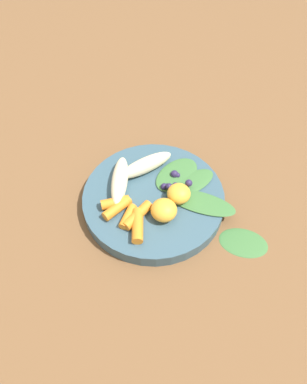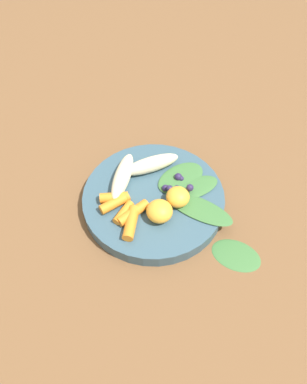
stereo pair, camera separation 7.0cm
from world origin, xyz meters
TOP-DOWN VIEW (x-y plane):
  - ground_plane at (0.00, 0.00)m, footprint 2.40×2.40m
  - bowl at (0.00, 0.00)m, footprint 0.26×0.26m
  - banana_peeled_left at (0.00, -0.07)m, footprint 0.12×0.06m
  - banana_peeled_right at (-0.05, -0.04)m, footprint 0.11×0.09m
  - orange_segment_near at (-0.01, 0.05)m, footprint 0.04×0.04m
  - orange_segment_far at (0.04, 0.03)m, footprint 0.05×0.05m
  - carrot_front at (0.05, -0.06)m, footprint 0.04×0.05m
  - carrot_mid_left at (0.06, -0.05)m, footprint 0.06×0.04m
  - carrot_mid_right at (0.06, -0.02)m, footprint 0.05×0.02m
  - carrot_rear at (0.06, -0.01)m, footprint 0.06×0.04m
  - carrot_small at (0.08, 0.00)m, footprint 0.07×0.04m
  - blueberry_pile at (-0.04, 0.03)m, footprint 0.05×0.06m
  - coconut_shred_patch at (-0.03, 0.05)m, footprint 0.04×0.04m
  - kale_leaf_left at (-0.01, 0.09)m, footprint 0.05×0.13m
  - kale_leaf_right at (-0.05, 0.06)m, footprint 0.11×0.09m
  - kale_leaf_rear at (-0.06, 0.02)m, footprint 0.11×0.09m
  - kale_leaf_stray at (0.02, 0.18)m, footprint 0.07×0.09m

SIDE VIEW (x-z plane):
  - ground_plane at x=0.00m, z-range 0.00..0.00m
  - kale_leaf_stray at x=0.02m, z-range 0.00..0.01m
  - bowl at x=0.00m, z-range 0.00..0.03m
  - coconut_shred_patch at x=-0.03m, z-range 0.03..0.03m
  - kale_leaf_left at x=-0.01m, z-range 0.03..0.03m
  - kale_leaf_right at x=-0.05m, z-range 0.03..0.03m
  - kale_leaf_rear at x=-0.06m, z-range 0.03..0.03m
  - carrot_mid_right at x=0.06m, z-range 0.03..0.04m
  - carrot_mid_left at x=0.06m, z-range 0.03..0.04m
  - carrot_rear at x=0.06m, z-range 0.03..0.04m
  - carrot_front at x=0.05m, z-range 0.03..0.05m
  - blueberry_pile at x=-0.04m, z-range 0.02..0.05m
  - carrot_small at x=0.08m, z-range 0.03..0.05m
  - banana_peeled_left at x=0.00m, z-range 0.03..0.06m
  - banana_peeled_right at x=-0.05m, z-range 0.03..0.06m
  - orange_segment_near at x=-0.01m, z-range 0.03..0.06m
  - orange_segment_far at x=0.04m, z-range 0.03..0.06m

